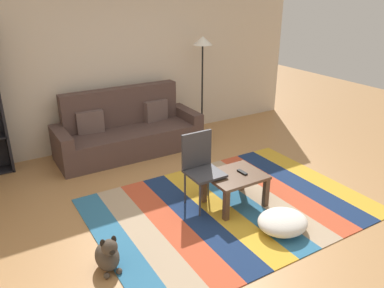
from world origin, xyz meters
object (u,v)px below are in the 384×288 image
at_px(coffee_table, 235,180).
at_px(dog, 108,255).
at_px(couch, 128,132).
at_px(folding_chair, 201,163).
at_px(tv_remote, 242,172).
at_px(pouf, 283,222).
at_px(standing_lamp, 203,54).

relative_size(coffee_table, dog, 1.67).
xyz_separation_m(couch, coffee_table, (0.48, -2.18, -0.00)).
relative_size(coffee_table, folding_chair, 0.74).
bearing_deg(tv_remote, folding_chair, 146.25).
xyz_separation_m(pouf, folding_chair, (-0.45, 0.96, 0.42)).
distance_m(coffee_table, folding_chair, 0.46).
bearing_deg(couch, pouf, -78.39).
distance_m(coffee_table, standing_lamp, 2.66).
xyz_separation_m(coffee_table, tv_remote, (0.09, -0.01, 0.09)).
height_order(pouf, folding_chair, folding_chair).
distance_m(dog, tv_remote, 1.85).
relative_size(pouf, tv_remote, 3.75).
height_order(dog, tv_remote, tv_remote).
bearing_deg(pouf, standing_lamp, 74.27).
height_order(coffee_table, folding_chair, folding_chair).
distance_m(coffee_table, pouf, 0.76).
bearing_deg(tv_remote, dog, -172.65).
distance_m(pouf, folding_chair, 1.14).
distance_m(dog, standing_lamp, 3.91).
relative_size(couch, tv_remote, 15.07).
distance_m(pouf, standing_lamp, 3.34).
distance_m(pouf, dog, 1.87).
relative_size(tv_remote, folding_chair, 0.17).
bearing_deg(couch, standing_lamp, 2.13).
height_order(pouf, tv_remote, tv_remote).
bearing_deg(tv_remote, couch, 102.08).
relative_size(couch, coffee_table, 3.40).
bearing_deg(standing_lamp, coffee_table, -112.96).
bearing_deg(dog, folding_chair, 22.46).
height_order(couch, tv_remote, couch).
height_order(pouf, dog, dog).
distance_m(coffee_table, dog, 1.76).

